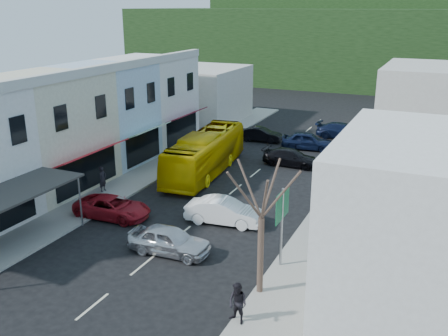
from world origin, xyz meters
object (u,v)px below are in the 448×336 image
at_px(bus, 205,154).
at_px(car_red, 112,207).
at_px(pedestrian_right, 238,304).
at_px(direction_sign, 282,229).
at_px(car_silver, 169,241).
at_px(pedestrian_left, 103,180).
at_px(car_white, 224,212).
at_px(street_tree, 261,218).
at_px(traffic_signal, 380,103).

height_order(bus, car_red, bus).
distance_m(pedestrian_right, direction_sign, 5.40).
distance_m(car_silver, direction_sign, 6.06).
height_order(car_red, pedestrian_left, pedestrian_left).
distance_m(car_red, pedestrian_right, 13.28).
bearing_deg(car_white, bus, 26.42).
height_order(car_silver, pedestrian_left, pedestrian_left).
height_order(car_white, direction_sign, direction_sign).
bearing_deg(street_tree, pedestrian_right, -90.00).
bearing_deg(pedestrian_right, direction_sign, 105.56).
bearing_deg(pedestrian_left, car_white, -96.21).
distance_m(direction_sign, street_tree, 3.16).
bearing_deg(street_tree, traffic_signal, 89.51).
height_order(car_red, street_tree, street_tree).
height_order(bus, pedestrian_right, bus).
bearing_deg(bus, pedestrian_left, -129.21).
xyz_separation_m(car_silver, street_tree, (5.71, -1.71, 3.06)).
distance_m(car_white, direction_sign, 6.20).
relative_size(direction_sign, street_tree, 0.56).
relative_size(car_red, direction_sign, 1.09).
height_order(car_red, pedestrian_right, pedestrian_right).
distance_m(car_white, pedestrian_right, 10.14).
bearing_deg(car_red, traffic_signal, -24.08).
relative_size(direction_sign, traffic_signal, 0.77).
xyz_separation_m(car_red, direction_sign, (11.40, -1.68, 1.41)).
height_order(car_silver, car_red, same).
height_order(car_white, traffic_signal, traffic_signal).
height_order(pedestrian_right, direction_sign, direction_sign).
relative_size(bus, pedestrian_left, 6.82).
bearing_deg(car_silver, traffic_signal, -12.81).
height_order(bus, traffic_signal, traffic_signal).
bearing_deg(pedestrian_right, car_white, 134.02).
bearing_deg(car_white, pedestrian_left, 76.79).
relative_size(bus, car_silver, 2.64).
bearing_deg(street_tree, pedestrian_left, 152.37).
relative_size(street_tree, traffic_signal, 1.37).
bearing_deg(car_red, car_white, -76.52).
relative_size(pedestrian_left, traffic_signal, 0.31).
relative_size(bus, car_white, 2.64).
bearing_deg(car_silver, car_white, -15.28).
relative_size(car_silver, direction_sign, 1.04).
height_order(pedestrian_left, pedestrian_right, same).
distance_m(bus, car_red, 10.21).
relative_size(pedestrian_left, direction_sign, 0.40).
xyz_separation_m(car_white, traffic_signal, (4.96, 28.97, 2.05)).
bearing_deg(car_red, direction_sign, -101.95).
distance_m(car_silver, car_white, 4.82).
height_order(car_red, traffic_signal, traffic_signal).
distance_m(pedestrian_left, traffic_signal, 31.54).
bearing_deg(bus, direction_sign, -55.38).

